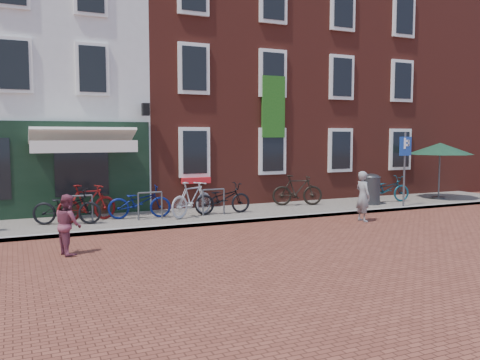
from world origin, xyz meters
name	(u,v)px	position (x,y,z in m)	size (l,w,h in m)	color
ground	(213,226)	(0.00, 0.00, 0.00)	(80.00, 80.00, 0.00)	brown
sidewalk	(225,214)	(1.00, 1.50, 0.05)	(24.00, 3.00, 0.10)	slate
building_stucco	(14,82)	(-5.00, 7.00, 4.50)	(8.00, 8.00, 9.00)	silver
building_brick_mid	(196,78)	(2.00, 7.00, 5.00)	(6.00, 8.00, 10.00)	maroon
building_brick_right	(316,84)	(8.00, 7.00, 5.00)	(6.00, 8.00, 10.00)	maroon
filler_right	(421,99)	(14.50, 7.00, 4.50)	(7.00, 8.00, 9.00)	maroon
litter_bin	(371,187)	(6.56, 1.15, 0.71)	(0.64, 0.64, 1.18)	#343437
parking_sign	(405,158)	(7.26, 0.24, 1.80)	(0.50, 0.08, 2.58)	#4C4C4F
parasol	(440,146)	(10.00, 1.30, 2.15)	(2.46, 2.46, 2.29)	#4C4C4F
woman	(363,196)	(4.35, -1.18, 0.76)	(0.55, 0.36, 1.51)	gray
boy	(68,224)	(-4.09, -1.92, 0.65)	(0.64, 0.50, 1.31)	brown
bicycle_0	(67,207)	(-3.81, 1.36, 0.59)	(0.65, 1.85, 0.97)	black
bicycle_1	(87,203)	(-3.24, 1.59, 0.64)	(0.51, 1.80, 1.08)	#620E0D
bicycle_2	(140,202)	(-1.73, 1.56, 0.59)	(0.65, 1.85, 0.97)	#091451
bicycle_3	(192,199)	(-0.21, 1.18, 0.64)	(0.51, 1.80, 1.08)	#AAAAAD
bicycle_4	(223,198)	(0.86, 1.32, 0.59)	(0.65, 1.85, 0.97)	black
bicycle_5	(297,190)	(3.99, 1.98, 0.64)	(0.51, 1.80, 1.08)	black
bicycle_6	(387,189)	(7.49, 1.39, 0.59)	(0.65, 1.85, 0.97)	#0E3E4F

